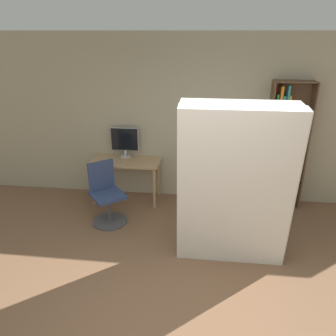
{
  "coord_description": "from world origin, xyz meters",
  "views": [
    {
      "loc": [
        0.22,
        -2.3,
        2.68
      ],
      "look_at": [
        -0.24,
        1.59,
        1.05
      ],
      "focal_mm": 35.0,
      "sensor_mm": 36.0,
      "label": 1
    }
  ],
  "objects_px": {
    "monitor": "(125,141)",
    "mattress_far": "(234,182)",
    "mattress_near": "(235,190)",
    "bookshelf": "(280,147)",
    "office_chair": "(107,199)"
  },
  "relations": [
    {
      "from": "monitor",
      "to": "mattress_far",
      "type": "height_order",
      "value": "mattress_far"
    },
    {
      "from": "monitor",
      "to": "mattress_near",
      "type": "xyz_separation_m",
      "value": [
        1.7,
        -1.64,
        -0.01
      ]
    },
    {
      "from": "monitor",
      "to": "mattress_far",
      "type": "distance_m",
      "value": 2.21
    },
    {
      "from": "mattress_far",
      "to": "office_chair",
      "type": "bearing_deg",
      "value": 163.51
    },
    {
      "from": "mattress_near",
      "to": "bookshelf",
      "type": "bearing_deg",
      "value": 63.4
    },
    {
      "from": "monitor",
      "to": "mattress_far",
      "type": "bearing_deg",
      "value": -39.71
    },
    {
      "from": "monitor",
      "to": "office_chair",
      "type": "distance_m",
      "value": 1.09
    },
    {
      "from": "monitor",
      "to": "mattress_near",
      "type": "bearing_deg",
      "value": -44.01
    },
    {
      "from": "monitor",
      "to": "bookshelf",
      "type": "bearing_deg",
      "value": -0.2
    },
    {
      "from": "monitor",
      "to": "office_chair",
      "type": "bearing_deg",
      "value": -95.79
    },
    {
      "from": "monitor",
      "to": "mattress_far",
      "type": "relative_size",
      "value": 0.25
    },
    {
      "from": "monitor",
      "to": "mattress_near",
      "type": "relative_size",
      "value": 0.25
    },
    {
      "from": "bookshelf",
      "to": "mattress_far",
      "type": "height_order",
      "value": "bookshelf"
    },
    {
      "from": "mattress_far",
      "to": "monitor",
      "type": "bearing_deg",
      "value": 140.29
    },
    {
      "from": "mattress_near",
      "to": "mattress_far",
      "type": "bearing_deg",
      "value": 90.0
    }
  ]
}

